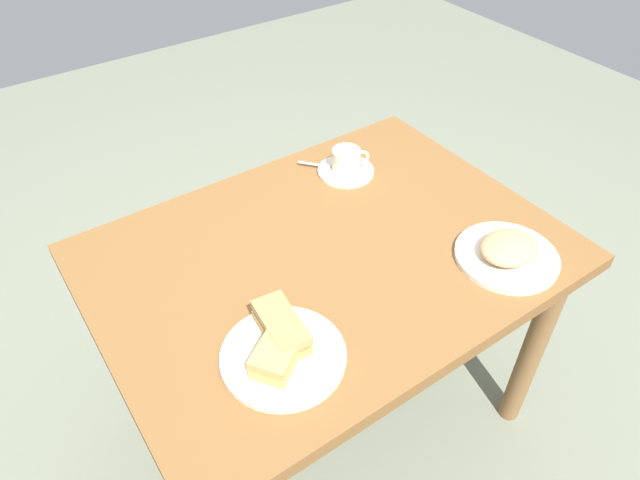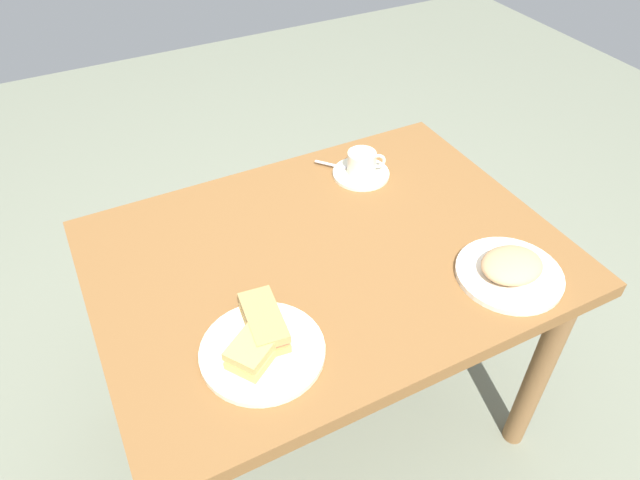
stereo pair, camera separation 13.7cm
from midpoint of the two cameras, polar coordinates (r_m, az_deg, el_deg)
ground_plane at (r=1.95m, az=2.71°, el=-16.89°), size 6.00×6.00×0.00m
dining_table at (r=1.46m, az=3.47°, el=-4.14°), size 1.11×0.82×0.71m
sandwich_plate at (r=1.18m, az=-2.37°, el=-11.15°), size 0.25×0.25×0.01m
sandwich_front at (r=1.14m, az=-2.95°, el=-10.79°), size 0.14×0.13×0.05m
sandwich_back at (r=1.18m, az=-2.27°, el=-8.34°), size 0.09×0.15×0.05m
coffee_saucer at (r=1.64m, az=6.50°, el=6.49°), size 0.16×0.16×0.01m
coffee_cup at (r=1.62m, az=6.67°, el=7.62°), size 0.11×0.08×0.06m
spoon at (r=1.65m, az=4.03°, el=7.30°), size 0.07×0.08×0.01m
side_plate at (r=1.41m, az=20.97°, el=-3.32°), size 0.25×0.25×0.01m
side_food_pile at (r=1.39m, az=21.26°, el=-2.47°), size 0.15×0.12×0.04m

